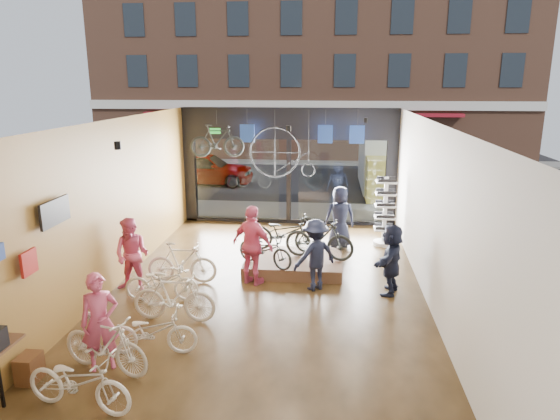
# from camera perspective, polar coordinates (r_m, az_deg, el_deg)

# --- Properties ---
(ground_plane) EXTENTS (7.00, 12.00, 0.04)m
(ground_plane) POSITION_cam_1_polar(r_m,az_deg,el_deg) (11.23, -1.68, -9.85)
(ground_plane) COLOR black
(ground_plane) RESTS_ON ground
(ceiling) EXTENTS (7.00, 12.00, 0.04)m
(ceiling) POSITION_cam_1_polar(r_m,az_deg,el_deg) (10.27, -1.84, 10.08)
(ceiling) COLOR black
(ceiling) RESTS_ON ground
(wall_left) EXTENTS (0.04, 12.00, 3.80)m
(wall_left) POSITION_cam_1_polar(r_m,az_deg,el_deg) (11.58, -19.29, 0.14)
(wall_left) COLOR olive
(wall_left) RESTS_ON ground
(wall_right) EXTENTS (0.04, 12.00, 3.80)m
(wall_right) POSITION_cam_1_polar(r_m,az_deg,el_deg) (10.71, 17.25, -0.81)
(wall_right) COLOR beige
(wall_right) RESTS_ON ground
(wall_back) EXTENTS (7.00, 0.04, 3.80)m
(wall_back) POSITION_cam_1_polar(r_m,az_deg,el_deg) (5.12, -11.17, -17.70)
(wall_back) COLOR beige
(wall_back) RESTS_ON ground
(storefront) EXTENTS (7.00, 0.26, 3.80)m
(storefront) POSITION_cam_1_polar(r_m,az_deg,el_deg) (16.43, 1.02, 4.99)
(storefront) COLOR black
(storefront) RESTS_ON ground
(exit_sign) EXTENTS (0.35, 0.06, 0.18)m
(exit_sign) POSITION_cam_1_polar(r_m,az_deg,el_deg) (16.54, -7.41, 8.95)
(exit_sign) COLOR #198C26
(exit_sign) RESTS_ON storefront
(street_road) EXTENTS (30.00, 18.00, 0.02)m
(street_road) POSITION_cam_1_polar(r_m,az_deg,el_deg) (25.60, 2.74, 4.06)
(street_road) COLOR black
(street_road) RESTS_ON ground
(sidewalk_near) EXTENTS (30.00, 2.40, 0.12)m
(sidewalk_near) POSITION_cam_1_polar(r_m,az_deg,el_deg) (17.98, 1.33, -0.18)
(sidewalk_near) COLOR slate
(sidewalk_near) RESTS_ON ground
(sidewalk_far) EXTENTS (30.00, 2.00, 0.12)m
(sidewalk_far) POSITION_cam_1_polar(r_m,az_deg,el_deg) (29.53, 3.18, 5.58)
(sidewalk_far) COLOR slate
(sidewalk_far) RESTS_ON ground
(opposite_building) EXTENTS (26.00, 5.00, 14.00)m
(opposite_building) POSITION_cam_1_polar(r_m,az_deg,el_deg) (31.77, 3.60, 18.76)
(opposite_building) COLOR brown
(opposite_building) RESTS_ON ground
(street_car) EXTENTS (4.38, 1.76, 1.49)m
(street_car) POSITION_cam_1_polar(r_m,az_deg,el_deg) (23.20, -8.55, 4.73)
(street_car) COLOR gray
(street_car) RESTS_ON street_road
(box_truck) EXTENTS (2.17, 6.50, 2.56)m
(box_truck) POSITION_cam_1_polar(r_m,az_deg,el_deg) (21.54, 12.30, 5.25)
(box_truck) COLOR silver
(box_truck) RESTS_ON street_road
(floor_bike_0) EXTENTS (1.77, 0.87, 0.89)m
(floor_bike_0) POSITION_cam_1_polar(r_m,az_deg,el_deg) (8.07, -22.02, -17.73)
(floor_bike_0) COLOR beige
(floor_bike_0) RESTS_ON ground_plane
(floor_bike_1) EXTENTS (1.72, 0.92, 1.00)m
(floor_bike_1) POSITION_cam_1_polar(r_m,az_deg,el_deg) (8.80, -19.37, -14.24)
(floor_bike_1) COLOR beige
(floor_bike_1) RESTS_ON ground_plane
(floor_bike_2) EXTENTS (1.62, 0.72, 0.82)m
(floor_bike_2) POSITION_cam_1_polar(r_m,az_deg,el_deg) (9.14, -14.42, -13.31)
(floor_bike_2) COLOR beige
(floor_bike_2) RESTS_ON ground_plane
(floor_bike_3) EXTENTS (1.68, 0.51, 1.00)m
(floor_bike_3) POSITION_cam_1_polar(r_m,az_deg,el_deg) (10.15, -12.03, -9.71)
(floor_bike_3) COLOR beige
(floor_bike_3) RESTS_ON ground_plane
(floor_bike_4) EXTENTS (1.63, 0.68, 0.83)m
(floor_bike_4) POSITION_cam_1_polar(r_m,az_deg,el_deg) (11.13, -13.36, -8.05)
(floor_bike_4) COLOR beige
(floor_bike_4) RESTS_ON ground_plane
(floor_bike_5) EXTENTS (1.66, 0.52, 0.99)m
(floor_bike_5) POSITION_cam_1_polar(r_m,az_deg,el_deg) (11.96, -11.14, -5.92)
(floor_bike_5) COLOR beige
(floor_bike_5) RESTS_ON ground_plane
(display_platform) EXTENTS (2.40, 1.80, 0.30)m
(display_platform) POSITION_cam_1_polar(r_m,az_deg,el_deg) (12.67, 1.60, -6.11)
(display_platform) COLOR brown
(display_platform) RESTS_ON ground_plane
(display_bike_left) EXTENTS (1.64, 1.27, 0.83)m
(display_bike_left) POSITION_cam_1_polar(r_m,az_deg,el_deg) (11.98, -1.72, -4.48)
(display_bike_left) COLOR #212624
(display_bike_left) RESTS_ON display_platform
(display_bike_mid) EXTENTS (1.83, 0.90, 1.06)m
(display_bike_mid) POSITION_cam_1_polar(r_m,az_deg,el_deg) (12.42, 4.49, -3.28)
(display_bike_mid) COLOR #212624
(display_bike_mid) RESTS_ON display_platform
(display_bike_right) EXTENTS (1.94, 0.90, 0.98)m
(display_bike_right) POSITION_cam_1_polar(r_m,az_deg,el_deg) (12.97, 0.42, -2.63)
(display_bike_right) COLOR #212624
(display_bike_right) RESTS_ON display_platform
(customer_0) EXTENTS (0.72, 0.64, 1.66)m
(customer_0) POSITION_cam_1_polar(r_m,az_deg,el_deg) (8.78, -19.89, -11.93)
(customer_0) COLOR #CC4C72
(customer_0) RESTS_ON ground_plane
(customer_1) EXTENTS (0.88, 0.72, 1.69)m
(customer_1) POSITION_cam_1_polar(r_m,az_deg,el_deg) (11.66, -16.56, -4.96)
(customer_1) COLOR #CC4C72
(customer_1) RESTS_ON ground_plane
(customer_2) EXTENTS (1.19, 0.92, 1.89)m
(customer_2) POSITION_cam_1_polar(r_m,az_deg,el_deg) (11.53, -3.14, -4.06)
(customer_2) COLOR #CC4C72
(customer_2) RESTS_ON ground_plane
(customer_3) EXTENTS (1.22, 1.12, 1.65)m
(customer_3) POSITION_cam_1_polar(r_m,az_deg,el_deg) (11.29, 4.03, -5.13)
(customer_3) COLOR #161C33
(customer_3) RESTS_ON ground_plane
(customer_4) EXTENTS (0.96, 0.72, 1.77)m
(customer_4) POSITION_cam_1_polar(r_m,az_deg,el_deg) (14.23, 6.84, -0.80)
(customer_4) COLOR #161C33
(customer_4) RESTS_ON ground_plane
(customer_5) EXTENTS (0.91, 1.56, 1.60)m
(customer_5) POSITION_cam_1_polar(r_m,az_deg,el_deg) (11.34, 12.59, -5.49)
(customer_5) COLOR #161C33
(customer_5) RESTS_ON ground_plane
(sunglasses_rack) EXTENTS (0.68, 0.59, 2.00)m
(sunglasses_rack) POSITION_cam_1_polar(r_m,az_deg,el_deg) (14.60, 11.91, -0.15)
(sunglasses_rack) COLOR white
(sunglasses_rack) RESTS_ON ground_plane
(wall_merch) EXTENTS (0.40, 2.40, 2.60)m
(wall_merch) POSITION_cam_1_polar(r_m,az_deg,el_deg) (8.81, -27.74, -9.30)
(wall_merch) COLOR navy
(wall_merch) RESTS_ON wall_left
(penny_farthing) EXTENTS (1.92, 0.06, 1.53)m
(penny_farthing) POSITION_cam_1_polar(r_m,az_deg,el_deg) (15.03, 0.62, 6.42)
(penny_farthing) COLOR black
(penny_farthing) RESTS_ON ceiling
(hung_bike) EXTENTS (1.63, 0.70, 0.95)m
(hung_bike) POSITION_cam_1_polar(r_m,az_deg,el_deg) (14.82, -7.19, 7.85)
(hung_bike) COLOR #212624
(hung_bike) RESTS_ON ceiling
(jersey_left) EXTENTS (0.45, 0.03, 0.55)m
(jersey_left) POSITION_cam_1_polar(r_m,az_deg,el_deg) (15.64, -3.77, 8.73)
(jersey_left) COLOR #1E3F99
(jersey_left) RESTS_ON ceiling
(jersey_mid) EXTENTS (0.45, 0.03, 0.55)m
(jersey_mid) POSITION_cam_1_polar(r_m,az_deg,el_deg) (15.42, 5.20, 8.62)
(jersey_mid) COLOR #1E3F99
(jersey_mid) RESTS_ON ceiling
(jersey_right) EXTENTS (0.45, 0.03, 0.55)m
(jersey_right) POSITION_cam_1_polar(r_m,az_deg,el_deg) (15.44, 8.79, 8.52)
(jersey_right) COLOR #1E3F99
(jersey_right) RESTS_ON ceiling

